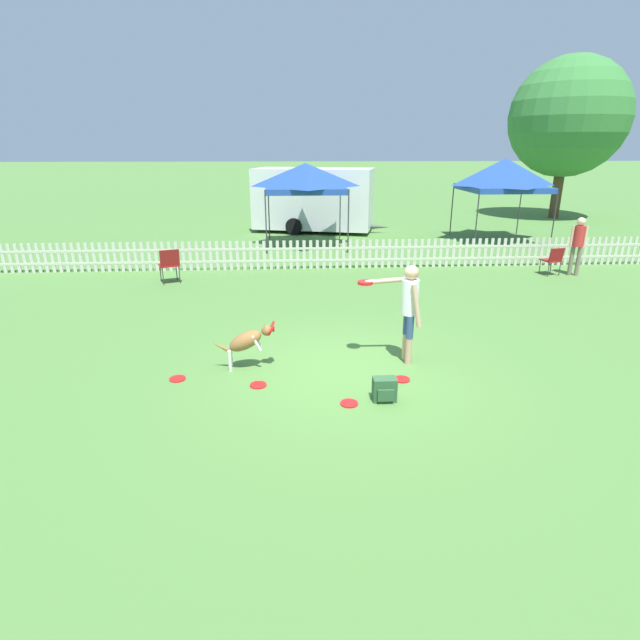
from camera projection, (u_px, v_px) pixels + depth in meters
name	position (u px, v px, depth m)	size (l,w,h in m)	color
ground_plane	(348.00, 369.00, 8.20)	(240.00, 240.00, 0.00)	#4C7A38
handler_person	(407.00, 303.00, 8.15)	(1.00, 0.63, 1.67)	tan
leaping_dog	(247.00, 340.00, 8.08)	(1.06, 0.32, 0.80)	olive
frisbee_near_handler	(402.00, 379.00, 7.80)	(0.25, 0.25, 0.02)	red
frisbee_near_dog	(258.00, 385.00, 7.62)	(0.25, 0.25, 0.02)	red
frisbee_midfield	(178.00, 379.00, 7.82)	(0.25, 0.25, 0.02)	red
frisbee_far_scatter	(349.00, 403.00, 7.07)	(0.25, 0.25, 0.02)	red
backpack_on_grass	(385.00, 390.00, 7.13)	(0.34, 0.24, 0.35)	#2D5633
picket_fence	(321.00, 254.00, 14.79)	(26.64, 0.04, 0.85)	beige
folding_chair_blue_left	(553.00, 259.00, 14.00)	(0.51, 0.53, 0.80)	#333338
folding_chair_center	(169.00, 263.00, 13.15)	(0.66, 0.67, 0.93)	#333338
canopy_tent_main	(504.00, 175.00, 18.59)	(2.87, 2.87, 3.05)	#333338
canopy_tent_secondary	(306.00, 178.00, 17.60)	(2.81, 2.81, 2.92)	#333338
spectator_standing	(578.00, 241.00, 13.84)	(0.39, 0.27, 1.63)	#7A705B
equipment_trailer	(314.00, 199.00, 21.13)	(5.82, 3.38, 2.60)	white
tree_left_grove	(568.00, 118.00, 24.00)	(5.56, 5.56, 7.56)	#4C3823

